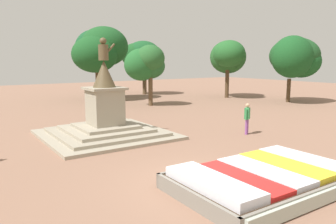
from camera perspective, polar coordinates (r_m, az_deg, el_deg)
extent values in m
plane|color=#8C6651|center=(10.47, 5.76, -12.03)|extent=(94.63, 94.63, 0.00)
cube|color=#38281C|center=(10.37, 16.21, -11.37)|extent=(5.24, 3.28, 0.40)
cube|color=gray|center=(9.46, 24.02, -13.69)|extent=(5.38, 0.19, 0.44)
cube|color=gray|center=(11.43, 9.87, -9.11)|extent=(5.38, 0.19, 0.44)
cube|color=gray|center=(8.65, 4.32, -15.09)|extent=(0.16, 3.40, 0.44)
cube|color=gray|center=(12.41, 24.28, -8.34)|extent=(0.16, 3.40, 0.44)
cube|color=white|center=(8.91, 7.73, -12.23)|extent=(1.05, 3.01, 0.26)
cube|color=red|center=(9.58, 12.32, -11.25)|extent=(1.05, 3.01, 0.13)
cube|color=white|center=(10.28, 16.28, -9.91)|extent=(1.05, 3.01, 0.16)
cube|color=yellow|center=(11.02, 19.70, -8.74)|extent=(1.05, 3.01, 0.17)
cube|color=white|center=(11.80, 22.65, -7.68)|extent=(1.05, 3.01, 0.20)
cube|color=#B2BCAD|center=(9.44, 24.28, -13.77)|extent=(5.12, 0.28, 0.36)
cube|color=#9E9480|center=(16.72, -10.77, -3.87)|extent=(5.91, 5.91, 0.15)
cube|color=gray|center=(16.69, -10.79, -3.38)|extent=(4.84, 4.84, 0.15)
cube|color=#9F9581|center=(16.66, -10.80, -2.89)|extent=(3.76, 3.76, 0.15)
cube|color=#9F9480|center=(16.63, -10.82, -2.39)|extent=(2.69, 2.69, 0.15)
cube|color=#9E937F|center=(16.47, -10.91, 0.83)|extent=(1.50, 1.50, 1.74)
cube|color=#9E937F|center=(16.37, -11.01, 4.05)|extent=(1.77, 1.77, 0.12)
cone|color=brown|center=(16.33, -11.08, 6.53)|extent=(1.12, 1.12, 1.30)
cylinder|color=brown|center=(16.32, -11.19, 10.13)|extent=(0.48, 0.48, 0.75)
sphere|color=brown|center=(16.34, -11.25, 12.03)|extent=(0.33, 0.33, 0.33)
cylinder|color=brown|center=(16.35, -10.14, 10.69)|extent=(0.55, 0.27, 0.59)
cylinder|color=#8C4C99|center=(17.15, 13.49, -2.53)|extent=(0.13, 0.13, 0.80)
cylinder|color=#8C4C99|center=(17.32, 13.63, -2.42)|extent=(0.13, 0.13, 0.80)
cube|color=#338C4C|center=(17.12, 13.64, -0.23)|extent=(0.44, 0.38, 0.57)
cylinder|color=#338C4C|center=(16.89, 13.46, -0.44)|extent=(0.09, 0.09, 0.54)
cylinder|color=#338C4C|center=(17.35, 13.82, -0.21)|extent=(0.09, 0.09, 0.54)
sphere|color=tan|center=(17.06, 13.69, 1.15)|extent=(0.21, 0.21, 0.21)
cylinder|color=brown|center=(32.32, -12.12, 4.88)|extent=(0.42, 0.42, 3.11)
ellipsoid|color=#1B4E22|center=(32.44, -11.04, 11.13)|extent=(4.61, 4.36, 3.78)
ellipsoid|color=#1A4E21|center=(31.24, -12.61, 9.78)|extent=(4.26, 3.90, 3.37)
ellipsoid|color=#184A27|center=(32.84, -12.73, 10.63)|extent=(3.71, 3.34, 3.67)
cylinder|color=brown|center=(36.79, -4.11, 5.11)|extent=(0.45, 0.45, 2.57)
ellipsoid|color=#194E24|center=(36.48, -4.36, 10.03)|extent=(3.69, 4.04, 2.87)
ellipsoid|color=#1A4D20|center=(36.52, -5.42, 9.78)|extent=(3.40, 3.71, 2.73)
cylinder|color=#4C3823|center=(33.84, 10.24, 4.98)|extent=(0.39, 0.39, 2.95)
ellipsoid|color=#235C27|center=(32.89, 10.58, 9.95)|extent=(3.07, 3.21, 2.62)
ellipsoid|color=#245826|center=(34.76, 10.40, 9.41)|extent=(3.64, 3.74, 3.37)
cylinder|color=#4C3823|center=(31.66, 20.25, 3.55)|extent=(0.34, 0.34, 2.12)
ellipsoid|color=#184D20|center=(30.45, 20.82, 8.97)|extent=(3.72, 3.34, 3.62)
ellipsoid|color=#1C4821|center=(31.85, 21.14, 9.13)|extent=(4.21, 4.46, 3.26)
ellipsoid|color=#184F21|center=(31.70, 22.18, 8.15)|extent=(3.35, 3.40, 2.87)
cylinder|color=brown|center=(27.35, -3.06, 3.58)|extent=(0.36, 0.36, 2.37)
ellipsoid|color=#225E29|center=(27.29, -4.67, 8.22)|extent=(2.89, 2.57, 2.64)
ellipsoid|color=#245A2B|center=(27.65, -3.21, 8.02)|extent=(2.54, 2.66, 2.14)
ellipsoid|color=#275B2A|center=(27.00, -3.11, 9.31)|extent=(2.38, 2.31, 2.19)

